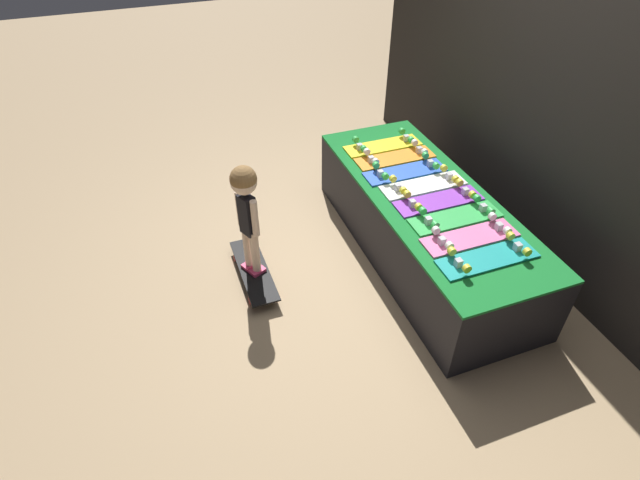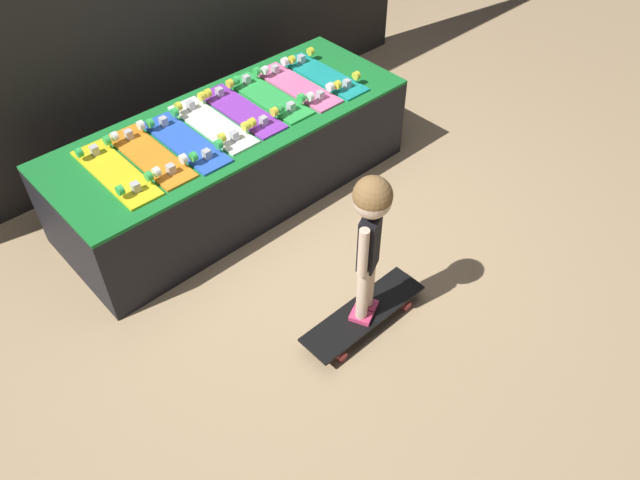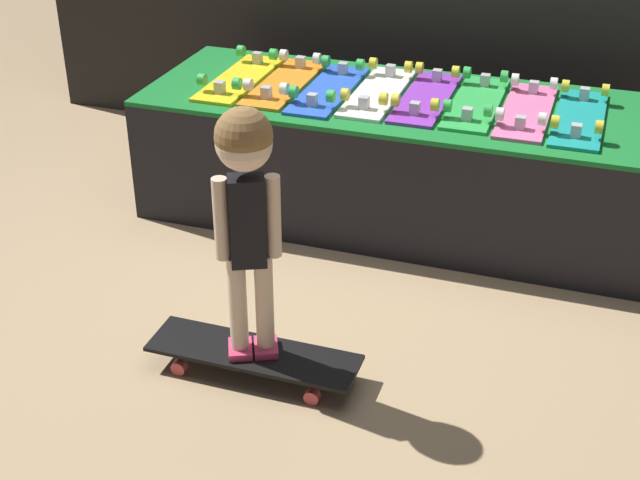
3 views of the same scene
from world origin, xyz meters
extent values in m
plane|color=tan|center=(0.00, 0.00, 0.00)|extent=(16.00, 16.00, 0.00)
cube|color=black|center=(0.00, 1.33, 1.14)|extent=(4.42, 0.10, 2.29)
cube|color=black|center=(0.00, 0.53, 0.27)|extent=(2.23, 0.83, 0.54)
cube|color=#19752D|center=(0.00, 0.53, 0.55)|extent=(2.23, 0.83, 0.02)
cube|color=yellow|center=(-0.75, 0.52, 0.57)|extent=(0.19, 0.65, 0.01)
cube|color=#B7B7BC|center=(-0.75, 0.74, 0.60)|extent=(0.04, 0.04, 0.05)
cylinder|color=green|center=(-0.67, 0.74, 0.63)|extent=(0.03, 0.05, 0.05)
cylinder|color=green|center=(-0.83, 0.74, 0.63)|extent=(0.03, 0.05, 0.05)
cube|color=#B7B7BC|center=(-0.75, 0.31, 0.60)|extent=(0.04, 0.04, 0.05)
cylinder|color=green|center=(-0.67, 0.31, 0.63)|extent=(0.03, 0.05, 0.05)
cylinder|color=green|center=(-0.83, 0.31, 0.63)|extent=(0.03, 0.05, 0.05)
cube|color=orange|center=(-0.54, 0.53, 0.57)|extent=(0.19, 0.65, 0.01)
cube|color=#B7B7BC|center=(-0.54, 0.74, 0.60)|extent=(0.04, 0.04, 0.05)
cylinder|color=white|center=(-0.45, 0.74, 0.63)|extent=(0.03, 0.05, 0.05)
cylinder|color=white|center=(-0.62, 0.74, 0.63)|extent=(0.03, 0.05, 0.05)
cube|color=#B7B7BC|center=(-0.54, 0.31, 0.60)|extent=(0.04, 0.04, 0.05)
cylinder|color=white|center=(-0.45, 0.31, 0.63)|extent=(0.03, 0.05, 0.05)
cylinder|color=white|center=(-0.62, 0.31, 0.63)|extent=(0.03, 0.05, 0.05)
cube|color=blue|center=(-0.32, 0.51, 0.57)|extent=(0.19, 0.65, 0.01)
cube|color=#B7B7BC|center=(-0.32, 0.72, 0.60)|extent=(0.04, 0.04, 0.05)
cylinder|color=green|center=(-0.24, 0.72, 0.63)|extent=(0.03, 0.05, 0.05)
cylinder|color=green|center=(-0.40, 0.72, 0.63)|extent=(0.03, 0.05, 0.05)
cube|color=#B7B7BC|center=(-0.32, 0.29, 0.60)|extent=(0.04, 0.04, 0.05)
cylinder|color=green|center=(-0.24, 0.29, 0.63)|extent=(0.03, 0.05, 0.05)
cylinder|color=green|center=(-0.40, 0.29, 0.63)|extent=(0.03, 0.05, 0.05)
cube|color=white|center=(-0.11, 0.55, 0.57)|extent=(0.19, 0.65, 0.01)
cube|color=#B7B7BC|center=(-0.11, 0.76, 0.60)|extent=(0.04, 0.04, 0.05)
cylinder|color=yellow|center=(-0.03, 0.76, 0.63)|extent=(0.03, 0.05, 0.05)
cylinder|color=yellow|center=(-0.19, 0.76, 0.63)|extent=(0.03, 0.05, 0.05)
cube|color=#B7B7BC|center=(-0.11, 0.33, 0.60)|extent=(0.04, 0.04, 0.05)
cylinder|color=yellow|center=(-0.03, 0.33, 0.63)|extent=(0.03, 0.05, 0.05)
cylinder|color=yellow|center=(-0.19, 0.33, 0.63)|extent=(0.03, 0.05, 0.05)
cube|color=purple|center=(0.11, 0.55, 0.57)|extent=(0.19, 0.65, 0.01)
cube|color=#B7B7BC|center=(0.11, 0.77, 0.60)|extent=(0.04, 0.04, 0.05)
cylinder|color=yellow|center=(0.19, 0.77, 0.63)|extent=(0.03, 0.05, 0.05)
cylinder|color=yellow|center=(0.03, 0.77, 0.63)|extent=(0.03, 0.05, 0.05)
cube|color=#B7B7BC|center=(0.11, 0.34, 0.60)|extent=(0.04, 0.04, 0.05)
cylinder|color=yellow|center=(0.19, 0.34, 0.63)|extent=(0.03, 0.05, 0.05)
cylinder|color=yellow|center=(0.03, 0.34, 0.63)|extent=(0.03, 0.05, 0.05)
cube|color=green|center=(0.32, 0.56, 0.57)|extent=(0.19, 0.65, 0.01)
cube|color=#B7B7BC|center=(0.32, 0.77, 0.60)|extent=(0.04, 0.04, 0.05)
cylinder|color=green|center=(0.40, 0.77, 0.63)|extent=(0.03, 0.05, 0.05)
cylinder|color=green|center=(0.24, 0.77, 0.63)|extent=(0.03, 0.05, 0.05)
cube|color=#B7B7BC|center=(0.32, 0.34, 0.60)|extent=(0.04, 0.04, 0.05)
cylinder|color=green|center=(0.40, 0.34, 0.63)|extent=(0.03, 0.05, 0.05)
cylinder|color=green|center=(0.24, 0.34, 0.63)|extent=(0.03, 0.05, 0.05)
cube|color=pink|center=(0.54, 0.53, 0.57)|extent=(0.19, 0.65, 0.01)
cube|color=#B7B7BC|center=(0.54, 0.75, 0.60)|extent=(0.04, 0.04, 0.05)
cylinder|color=white|center=(0.62, 0.75, 0.63)|extent=(0.03, 0.05, 0.05)
cylinder|color=white|center=(0.45, 0.75, 0.63)|extent=(0.03, 0.05, 0.05)
cube|color=#B7B7BC|center=(0.54, 0.32, 0.60)|extent=(0.04, 0.04, 0.05)
cylinder|color=white|center=(0.62, 0.32, 0.63)|extent=(0.03, 0.05, 0.05)
cylinder|color=white|center=(0.45, 0.32, 0.63)|extent=(0.03, 0.05, 0.05)
cube|color=teal|center=(0.75, 0.52, 0.57)|extent=(0.19, 0.65, 0.01)
cube|color=#B7B7BC|center=(0.75, 0.73, 0.60)|extent=(0.04, 0.04, 0.05)
cylinder|color=yellow|center=(0.83, 0.73, 0.63)|extent=(0.03, 0.05, 0.05)
cylinder|color=yellow|center=(0.67, 0.73, 0.63)|extent=(0.03, 0.05, 0.05)
cube|color=#B7B7BC|center=(0.75, 0.30, 0.60)|extent=(0.04, 0.04, 0.05)
cylinder|color=yellow|center=(0.83, 0.30, 0.63)|extent=(0.03, 0.05, 0.05)
cylinder|color=yellow|center=(0.67, 0.30, 0.63)|extent=(0.03, 0.05, 0.05)
cube|color=black|center=(-0.17, -0.78, 0.08)|extent=(0.74, 0.21, 0.01)
cube|color=#B7B7BC|center=(0.08, -0.78, 0.05)|extent=(0.04, 0.04, 0.05)
cylinder|color=#D84C4C|center=(0.08, -0.69, 0.03)|extent=(0.05, 0.03, 0.05)
cylinder|color=#D84C4C|center=(0.08, -0.87, 0.03)|extent=(0.05, 0.03, 0.05)
cube|color=#B7B7BC|center=(-0.41, -0.78, 0.05)|extent=(0.04, 0.04, 0.05)
cylinder|color=#D84C4C|center=(-0.41, -0.69, 0.03)|extent=(0.05, 0.03, 0.05)
cylinder|color=#D84C4C|center=(-0.41, -0.87, 0.03)|extent=(0.05, 0.03, 0.05)
cube|color=#E03D6B|center=(-0.13, -0.76, 0.10)|extent=(0.12, 0.13, 0.03)
cylinder|color=beige|center=(-0.13, -0.76, 0.29)|extent=(0.06, 0.06, 0.35)
cube|color=#E03D6B|center=(-0.21, -0.80, 0.10)|extent=(0.12, 0.13, 0.03)
cylinder|color=beige|center=(-0.21, -0.80, 0.29)|extent=(0.06, 0.06, 0.35)
cube|color=black|center=(-0.17, -0.78, 0.60)|extent=(0.14, 0.12, 0.31)
cylinder|color=beige|center=(-0.09, -0.74, 0.61)|extent=(0.05, 0.05, 0.28)
cylinder|color=beige|center=(-0.24, -0.81, 0.61)|extent=(0.05, 0.05, 0.28)
sphere|color=beige|center=(-0.17, -0.78, 0.86)|extent=(0.18, 0.18, 0.18)
sphere|color=olive|center=(-0.17, -0.78, 0.88)|extent=(0.18, 0.18, 0.18)
camera|label=1|loc=(2.55, -1.25, 2.63)|focal=28.00mm
camera|label=2|loc=(-1.73, -2.13, 2.63)|focal=35.00mm
camera|label=3|loc=(0.84, -3.04, 1.92)|focal=50.00mm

